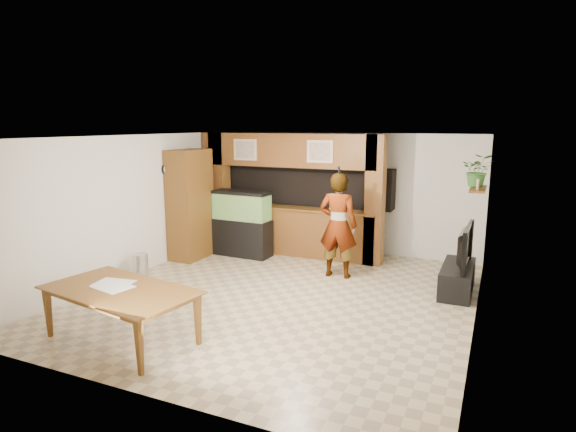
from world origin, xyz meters
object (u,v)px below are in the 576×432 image
at_px(person, 338,225).
at_px(dining_table, 119,316).
at_px(pantry_cabinet, 190,204).
at_px(aquarium, 242,224).
at_px(television, 460,245).

xyz_separation_m(person, dining_table, (-1.73, -3.77, -0.62)).
distance_m(pantry_cabinet, aquarium, 1.17).
relative_size(pantry_cabinet, person, 1.17).
bearing_deg(television, dining_table, 136.37).
distance_m(pantry_cabinet, television, 5.36).
height_order(aquarium, person, person).
bearing_deg(aquarium, television, -4.56).
xyz_separation_m(aquarium, dining_table, (0.59, -4.32, -0.33)).
distance_m(aquarium, television, 4.47).
bearing_deg(television, person, 92.39).
bearing_deg(pantry_cabinet, television, 0.46).
bearing_deg(dining_table, person, 75.04).
xyz_separation_m(pantry_cabinet, dining_table, (1.50, -3.75, -0.78)).
relative_size(aquarium, television, 1.15).
distance_m(person, dining_table, 4.19).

